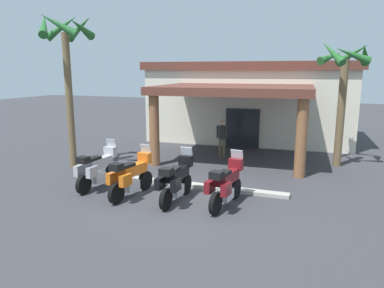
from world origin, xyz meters
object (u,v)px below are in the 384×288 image
object	(u,v)px
motorcycle_silver	(97,168)
motorcycle_maroon	(226,184)
motorcycle_black	(176,180)
pedestrian	(222,136)
motel_building	(250,101)
palm_tree_roadside	(67,52)
motorcycle_orange	(131,176)
palm_tree_near_portico	(344,76)

from	to	relation	value
motorcycle_silver	motorcycle_maroon	size ratio (longest dim) A/B	1.00
motorcycle_black	pedestrian	bearing A→B (deg)	4.17
motel_building	palm_tree_roadside	size ratio (longest dim) A/B	1.85
motorcycle_silver	motorcycle_black	xyz separation A→B (m)	(3.15, -0.35, 0.00)
motorcycle_silver	motorcycle_orange	size ratio (longest dim) A/B	1.00
motorcycle_silver	motorcycle_maroon	xyz separation A→B (m)	(4.72, -0.19, 0.00)
motorcycle_black	palm_tree_near_portico	world-z (taller)	palm_tree_near_portico
motorcycle_silver	motorcycle_orange	world-z (taller)	same
palm_tree_roadside	motel_building	bearing A→B (deg)	56.48
motel_building	motorcycle_black	distance (m)	11.38
motorcycle_silver	palm_tree_roadside	distance (m)	5.30
motel_building	motorcycle_orange	xyz separation A→B (m)	(-1.67, -11.33, -1.64)
motorcycle_orange	palm_tree_roadside	distance (m)	6.39
motel_building	motorcycle_maroon	world-z (taller)	motel_building
pedestrian	palm_tree_roadside	world-z (taller)	palm_tree_roadside
motorcycle_orange	motorcycle_maroon	distance (m)	3.16
pedestrian	palm_tree_near_portico	distance (m)	5.92
motel_building	motorcycle_black	bearing A→B (deg)	-93.26
motorcycle_black	pedestrian	size ratio (longest dim) A/B	1.25
motorcycle_orange	palm_tree_near_portico	world-z (taller)	palm_tree_near_portico
palm_tree_near_portico	palm_tree_roadside	xyz separation A→B (m)	(-10.72, -4.02, 0.94)
motorcycle_orange	palm_tree_near_portico	bearing A→B (deg)	-36.87
motel_building	palm_tree_roadside	xyz separation A→B (m)	(-5.87, -8.86, 2.48)
motorcycle_silver	pedestrian	bearing A→B (deg)	-21.63
motorcycle_orange	motorcycle_black	xyz separation A→B (m)	(1.57, 0.07, 0.00)
palm_tree_near_portico	motel_building	bearing A→B (deg)	135.03
motorcycle_silver	palm_tree_near_portico	xyz separation A→B (m)	(8.09, 6.07, 3.18)
motorcycle_orange	palm_tree_roadside	world-z (taller)	palm_tree_roadside
motorcycle_maroon	palm_tree_near_portico	xyz separation A→B (m)	(3.36, 6.26, 3.18)
motel_building	motorcycle_maroon	size ratio (longest dim) A/B	5.44
motorcycle_silver	motel_building	bearing A→B (deg)	-12.52
motorcycle_black	pedestrian	xyz separation A→B (m)	(-0.26, 6.37, 0.34)
motorcycle_silver	palm_tree_near_portico	distance (m)	10.60
motorcycle_black	motel_building	bearing A→B (deg)	1.39
motorcycle_orange	pedestrian	xyz separation A→B (m)	(1.32, 6.44, 0.34)
motorcycle_silver	palm_tree_roadside	bearing A→B (deg)	56.08
motorcycle_orange	palm_tree_near_portico	distance (m)	9.73
motel_building	motorcycle_orange	distance (m)	11.57
motorcycle_orange	palm_tree_roadside	xyz separation A→B (m)	(-4.20, 2.47, 4.13)
motorcycle_black	palm_tree_near_portico	size ratio (longest dim) A/B	0.41
pedestrian	palm_tree_near_portico	world-z (taller)	palm_tree_near_portico
motorcycle_black	palm_tree_roadside	bearing A→B (deg)	69.33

